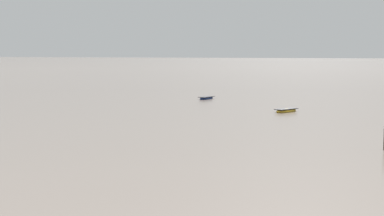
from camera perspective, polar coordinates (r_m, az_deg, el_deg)
name	(u,v)px	position (r m, az deg, el deg)	size (l,w,h in m)	color
rowboat_moored_2	(206,98)	(82.60, 1.35, 0.93)	(1.97, 3.17, 0.47)	navy
rowboat_moored_4	(286,111)	(66.71, 8.76, -0.24)	(2.65, 3.23, 0.50)	gold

